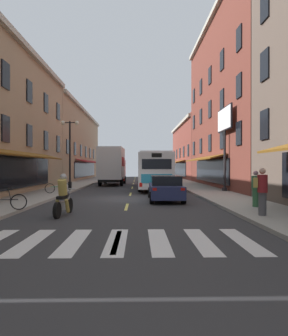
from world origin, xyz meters
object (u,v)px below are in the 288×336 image
(transit_bus, at_px, (153,170))
(bicycle_mid, at_px, (5,201))
(pedestrian_mid, at_px, (256,188))
(street_lamp_twin, at_px, (70,151))
(sedan_near, at_px, (165,188))
(bicycle_near, at_px, (58,188))
(pedestrian_near, at_px, (262,190))
(billboard_sign, at_px, (225,126))
(box_truck, at_px, (112,166))
(motorcycle_rider, at_px, (63,198))
(sedan_mid, at_px, (118,175))

(transit_bus, height_order, bicycle_mid, transit_bus)
(pedestrian_mid, relative_size, street_lamp_twin, 0.30)
(sedan_near, height_order, bicycle_mid, sedan_near)
(bicycle_near, bearing_deg, pedestrian_near, -43.10)
(billboard_sign, xyz_separation_m, pedestrian_near, (-1.93, -11.11, -3.90))
(box_truck, height_order, motorcycle_rider, box_truck)
(bicycle_mid, xyz_separation_m, street_lamp_twin, (0.06, 11.14, 2.66))
(sedan_near, relative_size, street_lamp_twin, 0.82)
(transit_bus, bearing_deg, pedestrian_near, -78.23)
(sedan_near, bearing_deg, bicycle_mid, -147.27)
(billboard_sign, bearing_deg, sedan_near, -134.10)
(sedan_mid, bearing_deg, pedestrian_mid, -74.43)
(billboard_sign, bearing_deg, bicycle_near, -171.96)
(sedan_near, relative_size, sedan_mid, 0.96)
(sedan_near, relative_size, pedestrian_mid, 2.79)
(billboard_sign, xyz_separation_m, sedan_near, (-4.94, -5.10, -4.24))
(pedestrian_mid, bearing_deg, motorcycle_rider, -136.60)
(transit_bus, distance_m, pedestrian_near, 15.76)
(transit_bus, distance_m, motorcycle_rider, 15.15)
(billboard_sign, height_order, motorcycle_rider, billboard_sign)
(transit_bus, bearing_deg, pedestrian_mid, -73.32)
(pedestrian_near, relative_size, pedestrian_mid, 1.08)
(sedan_near, relative_size, pedestrian_near, 2.58)
(bicycle_mid, distance_m, pedestrian_near, 10.17)
(pedestrian_near, bearing_deg, bicycle_mid, -78.47)
(box_truck, distance_m, street_lamp_twin, 8.35)
(sedan_near, xyz_separation_m, bicycle_near, (-7.05, 3.41, -0.22))
(transit_bus, relative_size, pedestrian_near, 6.82)
(transit_bus, bearing_deg, box_truck, 129.16)
(motorcycle_rider, bearing_deg, bicycle_mid, 167.58)
(box_truck, height_order, bicycle_near, box_truck)
(sedan_mid, distance_m, bicycle_near, 22.59)
(billboard_sign, xyz_separation_m, sedan_mid, (-9.45, 20.76, -4.24))
(billboard_sign, relative_size, bicycle_mid, 3.70)
(street_lamp_twin, bearing_deg, bicycle_mid, -90.29)
(sedan_mid, bearing_deg, box_truck, -88.93)
(sedan_mid, height_order, bicycle_near, sedan_mid)
(pedestrian_near, bearing_deg, street_lamp_twin, -121.72)
(sedan_mid, distance_m, motorcycle_rider, 30.94)
(transit_bus, xyz_separation_m, street_lamp_twin, (-6.78, -2.80, 1.54))
(box_truck, distance_m, motorcycle_rider, 19.57)
(bicycle_near, bearing_deg, billboard_sign, 8.04)
(billboard_sign, height_order, sedan_mid, billboard_sign)
(billboard_sign, distance_m, bicycle_mid, 16.00)
(box_truck, bearing_deg, street_lamp_twin, -108.95)
(bicycle_mid, relative_size, pedestrian_near, 0.97)
(transit_bus, xyz_separation_m, bicycle_mid, (-6.83, -13.94, -1.13))
(sedan_mid, relative_size, street_lamp_twin, 0.86)
(billboard_sign, bearing_deg, pedestrian_mid, -97.91)
(pedestrian_near, distance_m, pedestrian_mid, 2.42)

